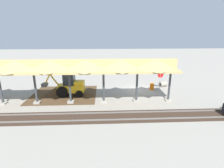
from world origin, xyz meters
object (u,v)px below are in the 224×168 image
(concrete_pipe, at_px, (163,84))
(traffic_barrel, at_px, (152,87))
(stop_sign, at_px, (160,77))
(backhoe, at_px, (70,86))

(concrete_pipe, xyz_separation_m, traffic_barrel, (2.02, 1.41, 0.08))
(stop_sign, relative_size, traffic_barrel, 2.67)
(stop_sign, xyz_separation_m, traffic_barrel, (1.16, 0.28, -1.29))
(stop_sign, height_order, concrete_pipe, stop_sign)
(stop_sign, relative_size, backhoe, 0.46)
(backhoe, height_order, traffic_barrel, backhoe)
(stop_sign, height_order, traffic_barrel, stop_sign)
(concrete_pipe, height_order, traffic_barrel, traffic_barrel)
(stop_sign, relative_size, concrete_pipe, 1.93)
(backhoe, bearing_deg, concrete_pipe, -166.20)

